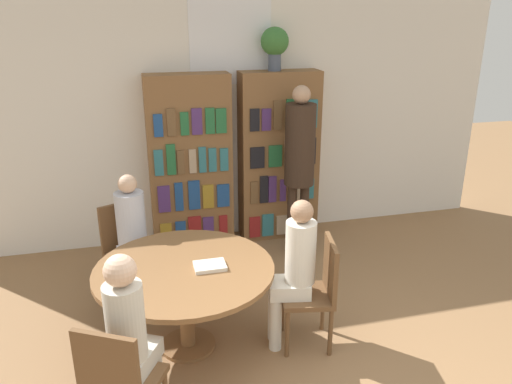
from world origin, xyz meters
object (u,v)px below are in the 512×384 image
at_px(chair_far_side, 317,288).
at_px(librarian_standing, 300,152).
at_px(flower_vase, 275,44).
at_px(seated_reader_right, 294,267).
at_px(bookshelf_right, 279,157).
at_px(seated_reader_back, 131,333).
at_px(chair_near_camera, 119,381).
at_px(chair_left_side, 127,246).
at_px(bookshelf_left, 190,163).
at_px(seated_reader_left, 134,233).
at_px(reading_table, 185,279).

distance_m(chair_far_side, librarian_standing, 1.79).
relative_size(flower_vase, seated_reader_right, 0.37).
height_order(bookshelf_right, seated_reader_back, bookshelf_right).
height_order(chair_near_camera, seated_reader_back, seated_reader_back).
bearing_deg(seated_reader_back, chair_left_side, 119.86).
distance_m(flower_vase, seated_reader_right, 2.63).
distance_m(bookshelf_left, chair_far_side, 2.28).
bearing_deg(seated_reader_back, seated_reader_left, 117.03).
xyz_separation_m(chair_left_side, seated_reader_left, (0.08, -0.17, 0.19)).
bearing_deg(seated_reader_back, reading_table, 90.00).
relative_size(reading_table, chair_near_camera, 1.53).
relative_size(chair_near_camera, seated_reader_back, 0.71).
distance_m(bookshelf_right, seated_reader_back, 3.19).
bearing_deg(chair_near_camera, seated_reader_back, 90.00).
bearing_deg(flower_vase, seated_reader_left, -144.58).
xyz_separation_m(bookshelf_left, seated_reader_right, (0.52, -2.09, -0.27)).
xyz_separation_m(reading_table, librarian_standing, (1.41, 1.42, 0.53)).
bearing_deg(bookshelf_right, seated_reader_left, -145.73).
xyz_separation_m(bookshelf_right, flower_vase, (-0.06, 0.00, 1.26)).
bearing_deg(chair_far_side, bookshelf_right, 2.57).
relative_size(flower_vase, reading_table, 0.33).
bearing_deg(flower_vase, bookshelf_left, -179.71).
xyz_separation_m(reading_table, seated_reader_left, (-0.36, 0.77, 0.08)).
relative_size(seated_reader_left, seated_reader_right, 0.99).
distance_m(seated_reader_right, seated_reader_back, 1.37).
xyz_separation_m(chair_far_side, seated_reader_back, (-1.42, -0.54, 0.21)).
relative_size(bookshelf_right, seated_reader_right, 1.56).
height_order(chair_near_camera, chair_left_side, same).
relative_size(bookshelf_right, chair_far_side, 2.15).
xyz_separation_m(bookshelf_left, seated_reader_back, (-0.72, -2.66, -0.25)).
relative_size(bookshelf_right, chair_left_side, 2.15).
bearing_deg(reading_table, bookshelf_right, 55.23).
relative_size(bookshelf_left, seated_reader_left, 1.57).
height_order(bookshelf_left, flower_vase, flower_vase).
height_order(seated_reader_left, librarian_standing, librarian_standing).
bearing_deg(flower_vase, librarian_standing, -74.40).
distance_m(seated_reader_back, librarian_standing, 2.86).
bearing_deg(chair_left_side, bookshelf_left, -151.59).
bearing_deg(chair_near_camera, flower_vase, 87.11).
height_order(bookshelf_left, chair_left_side, bookshelf_left).
relative_size(bookshelf_left, flower_vase, 4.23).
distance_m(bookshelf_left, seated_reader_right, 2.17).
relative_size(flower_vase, seated_reader_left, 0.37).
xyz_separation_m(bookshelf_left, librarian_standing, (1.11, -0.50, 0.18)).
bearing_deg(chair_far_side, flower_vase, 4.27).
bearing_deg(seated_reader_right, flower_vase, -0.70).
height_order(chair_far_side, seated_reader_left, seated_reader_left).
height_order(chair_left_side, seated_reader_right, seated_reader_right).
distance_m(chair_near_camera, seated_reader_right, 1.53).
bearing_deg(seated_reader_left, seated_reader_right, 116.94).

